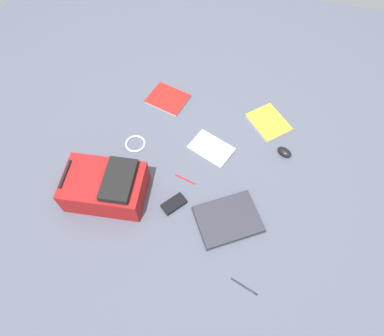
{
  "coord_description": "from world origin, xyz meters",
  "views": [
    {
      "loc": [
        -0.95,
        -0.33,
        1.73
      ],
      "look_at": [
        0.02,
        -0.04,
        0.02
      ],
      "focal_mm": 31.68,
      "sensor_mm": 36.0,
      "label": 1
    }
  ],
  "objects_px": {
    "backpack": "(106,186)",
    "book_comic": "(168,99)",
    "cable_coil": "(135,144)",
    "book_blue": "(269,123)",
    "pen_black": "(244,286)",
    "laptop": "(228,219)",
    "computer_mouse": "(284,152)",
    "power_brick": "(174,204)",
    "book_manual": "(211,148)",
    "pen_blue": "(185,179)"
  },
  "relations": [
    {
      "from": "laptop",
      "to": "pen_black",
      "type": "xyz_separation_m",
      "value": [
        -0.32,
        -0.16,
        -0.01
      ]
    },
    {
      "from": "laptop",
      "to": "pen_blue",
      "type": "relative_size",
      "value": 3.15
    },
    {
      "from": "book_manual",
      "to": "computer_mouse",
      "type": "xyz_separation_m",
      "value": [
        0.09,
        -0.43,
        0.01
      ]
    },
    {
      "from": "laptop",
      "to": "cable_coil",
      "type": "distance_m",
      "value": 0.74
    },
    {
      "from": "backpack",
      "to": "book_manual",
      "type": "height_order",
      "value": "backpack"
    },
    {
      "from": "book_manual",
      "to": "cable_coil",
      "type": "bearing_deg",
      "value": 102.36
    },
    {
      "from": "laptop",
      "to": "pen_black",
      "type": "bearing_deg",
      "value": -153.45
    },
    {
      "from": "laptop",
      "to": "pen_black",
      "type": "relative_size",
      "value": 2.82
    },
    {
      "from": "book_blue",
      "to": "cable_coil",
      "type": "relative_size",
      "value": 2.47
    },
    {
      "from": "book_manual",
      "to": "computer_mouse",
      "type": "bearing_deg",
      "value": -78.18
    },
    {
      "from": "power_brick",
      "to": "pen_black",
      "type": "xyz_separation_m",
      "value": [
        -0.32,
        -0.47,
        -0.01
      ]
    },
    {
      "from": "pen_black",
      "to": "laptop",
      "type": "bearing_deg",
      "value": 26.55
    },
    {
      "from": "computer_mouse",
      "to": "pen_blue",
      "type": "height_order",
      "value": "computer_mouse"
    },
    {
      "from": "book_blue",
      "to": "power_brick",
      "type": "distance_m",
      "value": 0.83
    },
    {
      "from": "book_blue",
      "to": "book_comic",
      "type": "distance_m",
      "value": 0.69
    },
    {
      "from": "pen_blue",
      "to": "book_manual",
      "type": "bearing_deg",
      "value": -19.45
    },
    {
      "from": "book_manual",
      "to": "pen_black",
      "type": "distance_m",
      "value": 0.83
    },
    {
      "from": "computer_mouse",
      "to": "pen_blue",
      "type": "distance_m",
      "value": 0.62
    },
    {
      "from": "cable_coil",
      "to": "pen_black",
      "type": "xyz_separation_m",
      "value": [
        -0.64,
        -0.82,
        -0.0
      ]
    },
    {
      "from": "computer_mouse",
      "to": "cable_coil",
      "type": "xyz_separation_m",
      "value": [
        -0.19,
        0.89,
        -0.01
      ]
    },
    {
      "from": "laptop",
      "to": "book_manual",
      "type": "distance_m",
      "value": 0.47
    },
    {
      "from": "book_comic",
      "to": "laptop",
      "type": "bearing_deg",
      "value": -140.9
    },
    {
      "from": "book_comic",
      "to": "power_brick",
      "type": "bearing_deg",
      "value": -158.79
    },
    {
      "from": "laptop",
      "to": "pen_blue",
      "type": "height_order",
      "value": "laptop"
    },
    {
      "from": "computer_mouse",
      "to": "pen_black",
      "type": "xyz_separation_m",
      "value": [
        -0.83,
        0.07,
        -0.02
      ]
    },
    {
      "from": "laptop",
      "to": "book_blue",
      "type": "bearing_deg",
      "value": -7.46
    },
    {
      "from": "computer_mouse",
      "to": "power_brick",
      "type": "bearing_deg",
      "value": -20.35
    },
    {
      "from": "book_blue",
      "to": "pen_black",
      "type": "bearing_deg",
      "value": -176.49
    },
    {
      "from": "book_manual",
      "to": "pen_black",
      "type": "relative_size",
      "value": 1.97
    },
    {
      "from": "book_blue",
      "to": "book_comic",
      "type": "bearing_deg",
      "value": 89.43
    },
    {
      "from": "book_manual",
      "to": "cable_coil",
      "type": "relative_size",
      "value": 2.31
    },
    {
      "from": "backpack",
      "to": "book_comic",
      "type": "xyz_separation_m",
      "value": [
        0.77,
        -0.09,
        -0.08
      ]
    },
    {
      "from": "book_blue",
      "to": "book_comic",
      "type": "height_order",
      "value": "book_blue"
    },
    {
      "from": "laptop",
      "to": "backpack",
      "type": "bearing_deg",
      "value": 93.29
    },
    {
      "from": "pen_black",
      "to": "power_brick",
      "type": "bearing_deg",
      "value": 55.85
    },
    {
      "from": "pen_black",
      "to": "cable_coil",
      "type": "bearing_deg",
      "value": 52.14
    },
    {
      "from": "backpack",
      "to": "pen_blue",
      "type": "bearing_deg",
      "value": -60.89
    },
    {
      "from": "book_manual",
      "to": "book_comic",
      "type": "height_order",
      "value": "book_comic"
    },
    {
      "from": "backpack",
      "to": "computer_mouse",
      "type": "distance_m",
      "value": 1.07
    },
    {
      "from": "book_comic",
      "to": "cable_coil",
      "type": "bearing_deg",
      "value": 169.41
    },
    {
      "from": "backpack",
      "to": "pen_black",
      "type": "bearing_deg",
      "value": -108.25
    },
    {
      "from": "backpack",
      "to": "book_comic",
      "type": "bearing_deg",
      "value": -6.73
    },
    {
      "from": "cable_coil",
      "to": "book_blue",
      "type": "bearing_deg",
      "value": -62.51
    },
    {
      "from": "backpack",
      "to": "laptop",
      "type": "bearing_deg",
      "value": -86.71
    },
    {
      "from": "backpack",
      "to": "laptop",
      "type": "distance_m",
      "value": 0.69
    },
    {
      "from": "cable_coil",
      "to": "pen_blue",
      "type": "distance_m",
      "value": 0.4
    },
    {
      "from": "computer_mouse",
      "to": "cable_coil",
      "type": "height_order",
      "value": "computer_mouse"
    },
    {
      "from": "power_brick",
      "to": "backpack",
      "type": "bearing_deg",
      "value": 96.14
    },
    {
      "from": "pen_black",
      "to": "pen_blue",
      "type": "distance_m",
      "value": 0.67
    },
    {
      "from": "cable_coil",
      "to": "backpack",
      "type": "bearing_deg",
      "value": 177.62
    }
  ]
}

